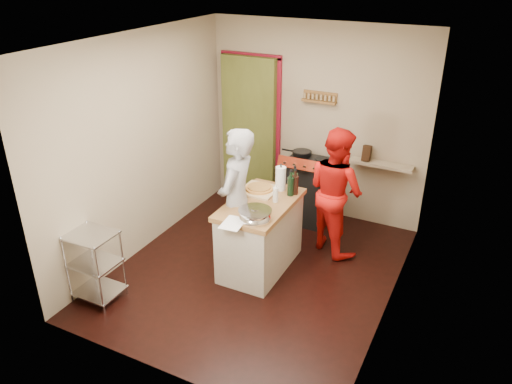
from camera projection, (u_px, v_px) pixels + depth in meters
floor at (257, 271)px, 5.80m from camera, size 3.50×3.50×0.00m
back_wall at (273, 127)px, 7.00m from camera, size 3.00×0.44×2.60m
left_wall at (143, 145)px, 5.84m from camera, size 0.04×3.50×2.60m
right_wall at (401, 196)px, 4.63m from camera, size 0.04×3.50×2.60m
ceiling at (257, 39)px, 4.67m from camera, size 3.00×3.50×0.02m
stove at (307, 190)px, 6.73m from camera, size 0.60×0.63×1.00m
wire_shelving at (95, 263)px, 5.16m from camera, size 0.48×0.40×0.80m
island at (261, 233)px, 5.68m from camera, size 0.67×1.27×1.16m
person_stripe at (236, 201)px, 5.53m from camera, size 0.46×0.65×1.69m
person_red at (336, 191)px, 5.93m from camera, size 0.96×0.90×1.56m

